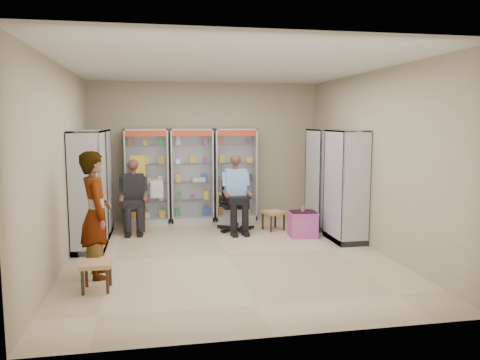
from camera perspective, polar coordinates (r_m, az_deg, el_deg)
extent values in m
plane|color=tan|center=(7.71, -1.53, -9.05)|extent=(6.00, 6.00, 0.00)
cube|color=tan|center=(10.40, -4.12, 3.52)|extent=(5.00, 0.02, 3.00)
cube|color=tan|center=(4.51, 4.33, -1.13)|extent=(5.00, 0.02, 3.00)
cube|color=tan|center=(7.47, -20.88, 1.68)|extent=(0.02, 6.00, 3.00)
cube|color=tan|center=(8.20, 15.98, 2.32)|extent=(0.02, 6.00, 3.00)
cube|color=silver|center=(7.46, -1.60, 13.68)|extent=(5.00, 6.00, 0.02)
cube|color=silver|center=(10.12, -11.27, 0.46)|extent=(0.90, 0.50, 2.00)
cube|color=#9FA0A6|center=(10.15, -5.90, 0.58)|extent=(0.90, 0.50, 2.00)
cube|color=#AEAFB5|center=(10.26, -0.60, 0.69)|extent=(0.90, 0.50, 2.00)
cube|color=#9DA0A4|center=(9.60, 10.20, 0.14)|extent=(0.90, 0.50, 2.00)
cube|color=#9DA0A4|center=(8.59, 12.77, -0.73)|extent=(0.90, 0.50, 2.00)
cube|color=#B5B9BD|center=(9.25, -17.11, -0.32)|extent=(0.90, 0.50, 2.00)
cube|color=silver|center=(8.17, -17.98, -1.30)|extent=(0.90, 0.50, 2.00)
cube|color=black|center=(9.48, -12.76, -3.26)|extent=(0.42, 0.42, 0.94)
cube|color=black|center=(9.26, -0.62, -2.76)|extent=(0.63, 0.63, 1.12)
cube|color=#B04675|center=(8.91, 7.63, -5.34)|extent=(0.52, 0.50, 0.47)
cylinder|color=#5F2708|center=(8.88, 7.69, -3.53)|extent=(0.07, 0.07, 0.09)
cube|color=tan|center=(9.38, 4.08, -4.94)|extent=(0.49, 0.49, 0.38)
cube|color=#AA8B47|center=(6.37, -17.07, -11.13)|extent=(0.38, 0.38, 0.37)
imported|color=gray|center=(6.75, -17.17, -4.05)|extent=(0.55, 0.72, 1.75)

